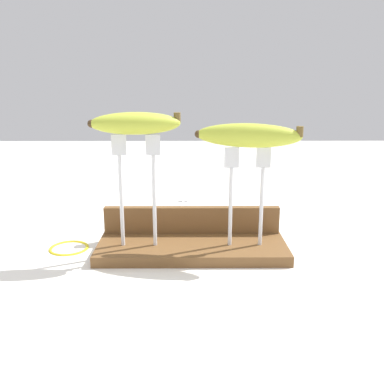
{
  "coord_description": "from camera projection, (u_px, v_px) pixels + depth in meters",
  "views": [
    {
      "loc": [
        -0.01,
        -0.76,
        0.32
      ],
      "look_at": [
        0.0,
        0.0,
        0.12
      ],
      "focal_mm": 40.25,
      "sensor_mm": 36.0,
      "label": 1
    }
  ],
  "objects": [
    {
      "name": "wire_coil",
      "position": [
        69.0,
        247.0,
        0.84
      ],
      "size": [
        0.08,
        0.08,
        0.01
      ],
      "primitive_type": "torus",
      "color": "gold",
      "rests_on": "ground"
    },
    {
      "name": "ground_plane",
      "position": [
        192.0,
        253.0,
        0.81
      ],
      "size": [
        3.0,
        3.0,
        0.0
      ],
      "primitive_type": "plane",
      "color": "silver"
    },
    {
      "name": "fork_fallen_near",
      "position": [
        181.0,
        203.0,
        1.12
      ],
      "size": [
        0.05,
        0.17,
        0.01
      ],
      "color": "silver",
      "rests_on": "ground"
    },
    {
      "name": "banana_raised_left",
      "position": [
        135.0,
        123.0,
        0.74
      ],
      "size": [
        0.16,
        0.05,
        0.04
      ],
      "color": "#B2C138",
      "rests_on": "fork_stand_left"
    },
    {
      "name": "board_backstop",
      "position": [
        192.0,
        220.0,
        0.86
      ],
      "size": [
        0.35,
        0.02,
        0.05
      ],
      "primitive_type": "cube",
      "color": "brown",
      "rests_on": "wooden_board"
    },
    {
      "name": "banana_raised_right",
      "position": [
        248.0,
        135.0,
        0.75
      ],
      "size": [
        0.19,
        0.08,
        0.04
      ],
      "color": "#B2C138",
      "rests_on": "fork_stand_right"
    },
    {
      "name": "fork_stand_right",
      "position": [
        247.0,
        188.0,
        0.77
      ],
      "size": [
        0.08,
        0.01,
        0.18
      ],
      "color": "silver",
      "rests_on": "wooden_board"
    },
    {
      "name": "wooden_board",
      "position": [
        192.0,
        248.0,
        0.81
      ],
      "size": [
        0.35,
        0.13,
        0.02
      ],
      "primitive_type": "cube",
      "color": "brown",
      "rests_on": "ground"
    },
    {
      "name": "fork_stand_left",
      "position": [
        137.0,
        181.0,
        0.77
      ],
      "size": [
        0.09,
        0.01,
        0.21
      ],
      "color": "silver",
      "rests_on": "wooden_board"
    }
  ]
}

